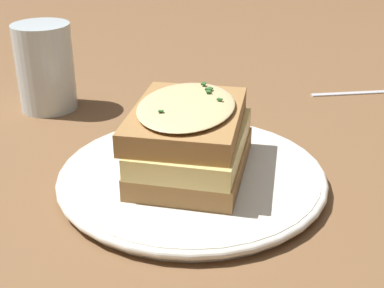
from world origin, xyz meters
name	(u,v)px	position (x,y,z in m)	size (l,w,h in m)	color
ground_plane	(186,195)	(0.00, 0.00, 0.00)	(2.40, 2.40, 0.00)	brown
dinner_plate	(192,176)	(-0.01, 0.02, 0.01)	(0.24, 0.24, 0.01)	silver
sandwich	(190,138)	(-0.01, 0.02, 0.04)	(0.15, 0.16, 0.07)	#A37542
water_glass	(45,67)	(-0.26, 0.02, 0.05)	(0.07, 0.07, 0.10)	silver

